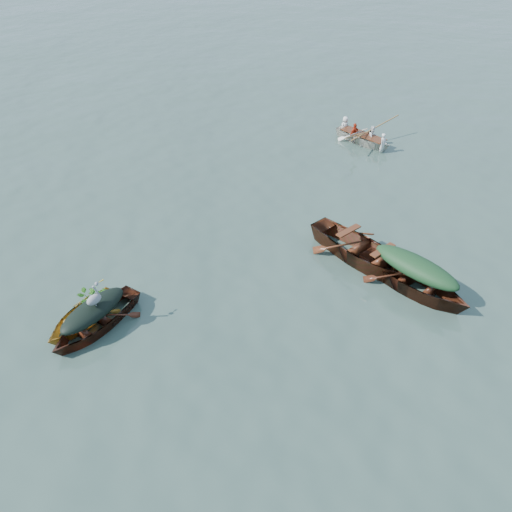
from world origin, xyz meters
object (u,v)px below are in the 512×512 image
at_px(rowed_boat, 362,144).
at_px(heron, 95,304).
at_px(green_tarp_boat, 411,289).
at_px(yellow_dinghy, 84,321).
at_px(dark_covered_boat, 97,327).
at_px(open_wooden_boat, 362,262).

relative_size(rowed_boat, heron, 4.00).
height_order(green_tarp_boat, rowed_boat, green_tarp_boat).
bearing_deg(heron, rowed_boat, 82.67).
height_order(yellow_dinghy, rowed_boat, rowed_boat).
xyz_separation_m(yellow_dinghy, green_tarp_boat, (5.81, 6.31, 0.00)).
bearing_deg(rowed_boat, green_tarp_boat, -134.59).
distance_m(dark_covered_boat, open_wooden_boat, 7.46).
xyz_separation_m(green_tarp_boat, heron, (-5.27, -6.17, 0.81)).
height_order(dark_covered_boat, green_tarp_boat, green_tarp_boat).
relative_size(yellow_dinghy, dark_covered_boat, 0.79).
bearing_deg(dark_covered_boat, yellow_dinghy, -174.77).
height_order(yellow_dinghy, open_wooden_boat, open_wooden_boat).
bearing_deg(rowed_boat, heron, -169.98).
distance_m(yellow_dinghy, dark_covered_boat, 0.45).
height_order(green_tarp_boat, heron, heron).
bearing_deg(yellow_dinghy, open_wooden_boat, 48.22).
xyz_separation_m(open_wooden_boat, heron, (-3.64, -6.41, 0.81)).
relative_size(open_wooden_boat, rowed_boat, 1.39).
distance_m(open_wooden_boat, heron, 7.41).
bearing_deg(rowed_boat, yellow_dinghy, -172.21).
xyz_separation_m(open_wooden_boat, rowed_boat, (-4.09, 7.28, 0.00)).
bearing_deg(heron, green_tarp_boat, 40.27).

